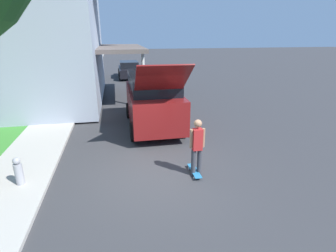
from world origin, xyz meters
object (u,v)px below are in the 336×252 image
(car_down_street, at_px, (129,70))
(skateboarder, at_px, (197,146))
(fire_hydrant, at_px, (19,171))
(skateboard, at_px, (194,171))
(suv_parked, at_px, (153,99))

(car_down_street, xyz_separation_m, skateboarder, (0.83, -17.19, 0.20))
(skateboarder, height_order, fire_hydrant, skateboarder)
(car_down_street, distance_m, skateboard, 17.15)
(skateboarder, xyz_separation_m, skateboard, (-0.02, 0.07, -0.80))
(suv_parked, height_order, fire_hydrant, suv_parked)
(car_down_street, bearing_deg, suv_parked, -88.95)
(car_down_street, relative_size, fire_hydrant, 5.77)
(car_down_street, height_order, fire_hydrant, car_down_street)
(suv_parked, relative_size, car_down_street, 1.24)
(car_down_street, height_order, skateboard, car_down_street)
(skateboarder, bearing_deg, fire_hydrant, 176.62)
(car_down_street, relative_size, skateboard, 5.04)
(suv_parked, relative_size, fire_hydrant, 7.15)
(suv_parked, distance_m, fire_hydrant, 5.58)
(fire_hydrant, bearing_deg, skateboarder, -3.38)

